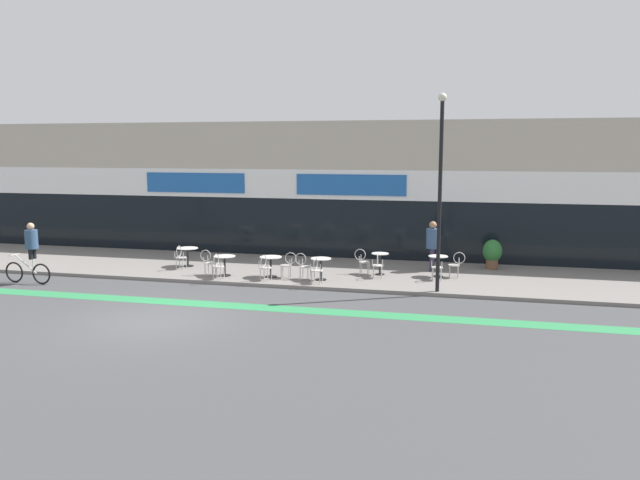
# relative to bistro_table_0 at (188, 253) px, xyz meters

# --- Properties ---
(ground_plane) EXTENTS (120.00, 120.00, 0.00)m
(ground_plane) POSITION_rel_bistro_table_0_xyz_m (2.29, -6.77, -0.63)
(ground_plane) COLOR #424244
(sidewalk_slab) EXTENTS (40.00, 5.50, 0.12)m
(sidewalk_slab) POSITION_rel_bistro_table_0_xyz_m (2.29, 0.48, -0.57)
(sidewalk_slab) COLOR slate
(sidewalk_slab) RESTS_ON ground
(storefront_facade) EXTENTS (40.00, 4.06, 5.68)m
(storefront_facade) POSITION_rel_bistro_table_0_xyz_m (2.29, 5.20, 2.19)
(storefront_facade) COLOR #B2A899
(storefront_facade) RESTS_ON ground
(bike_lane_stripe) EXTENTS (36.00, 0.70, 0.01)m
(bike_lane_stripe) POSITION_rel_bistro_table_0_xyz_m (2.29, -4.82, -0.63)
(bike_lane_stripe) COLOR #2D844C
(bike_lane_stripe) RESTS_ON ground
(bistro_table_0) EXTENTS (0.79, 0.79, 0.71)m
(bistro_table_0) POSITION_rel_bistro_table_0_xyz_m (0.00, 0.00, 0.00)
(bistro_table_0) COLOR black
(bistro_table_0) RESTS_ON sidewalk_slab
(bistro_table_1) EXTENTS (0.77, 0.77, 0.71)m
(bistro_table_1) POSITION_rel_bistro_table_0_xyz_m (2.06, -1.34, 0.00)
(bistro_table_1) COLOR black
(bistro_table_1) RESTS_ON sidewalk_slab
(bistro_table_2) EXTENTS (0.77, 0.77, 0.72)m
(bistro_table_2) POSITION_rel_bistro_table_0_xyz_m (3.71, -1.15, 0.01)
(bistro_table_2) COLOR black
(bistro_table_2) RESTS_ON sidewalk_slab
(bistro_table_3) EXTENTS (0.71, 0.71, 0.76)m
(bistro_table_3) POSITION_rel_bistro_table_0_xyz_m (5.52, -1.22, 0.02)
(bistro_table_3) COLOR black
(bistro_table_3) RESTS_ON sidewalk_slab
(bistro_table_4) EXTENTS (0.61, 0.61, 0.78)m
(bistro_table_4) POSITION_rel_bistro_table_0_xyz_m (7.36, 0.15, 0.03)
(bistro_table_4) COLOR black
(bistro_table_4) RESTS_ON sidewalk_slab
(bistro_table_5) EXTENTS (0.68, 0.68, 0.74)m
(bistro_table_5) POSITION_rel_bistro_table_0_xyz_m (9.38, 0.29, 0.01)
(bistro_table_5) COLOR black
(bistro_table_5) RESTS_ON sidewalk_slab
(cafe_chair_0_near) EXTENTS (0.40, 0.58, 0.90)m
(cafe_chair_0_near) POSITION_rel_bistro_table_0_xyz_m (0.00, -0.63, 0.00)
(cafe_chair_0_near) COLOR #B7B2AD
(cafe_chair_0_near) RESTS_ON sidewalk_slab
(cafe_chair_1_near) EXTENTS (0.41, 0.58, 0.90)m
(cafe_chair_1_near) POSITION_rel_bistro_table_0_xyz_m (2.06, -1.97, 0.00)
(cafe_chair_1_near) COLOR #B7B2AD
(cafe_chair_1_near) RESTS_ON sidewalk_slab
(cafe_chair_1_side) EXTENTS (0.58, 0.41, 0.90)m
(cafe_chair_1_side) POSITION_rel_bistro_table_0_xyz_m (1.43, -1.34, 0.00)
(cafe_chair_1_side) COLOR #B7B2AD
(cafe_chair_1_side) RESTS_ON sidewalk_slab
(cafe_chair_2_near) EXTENTS (0.45, 0.60, 0.90)m
(cafe_chair_2_near) POSITION_rel_bistro_table_0_xyz_m (3.70, -1.78, 0.00)
(cafe_chair_2_near) COLOR #B7B2AD
(cafe_chair_2_near) RESTS_ON sidewalk_slab
(cafe_chair_2_side) EXTENTS (0.59, 0.43, 0.90)m
(cafe_chair_2_side) POSITION_rel_bistro_table_0_xyz_m (4.33, -1.15, 0.00)
(cafe_chair_2_side) COLOR #B7B2AD
(cafe_chair_2_side) RESTS_ON sidewalk_slab
(cafe_chair_3_near) EXTENTS (0.42, 0.59, 0.90)m
(cafe_chair_3_near) POSITION_rel_bistro_table_0_xyz_m (5.52, -1.85, 0.00)
(cafe_chair_3_near) COLOR #B7B2AD
(cafe_chair_3_near) RESTS_ON sidewalk_slab
(cafe_chair_3_side) EXTENTS (0.59, 0.43, 0.90)m
(cafe_chair_3_side) POSITION_rel_bistro_table_0_xyz_m (4.90, -1.21, 0.00)
(cafe_chair_3_side) COLOR #B7B2AD
(cafe_chair_3_side) RESTS_ON sidewalk_slab
(cafe_chair_4_near) EXTENTS (0.44, 0.59, 0.90)m
(cafe_chair_4_near) POSITION_rel_bistro_table_0_xyz_m (7.36, -0.47, 0.00)
(cafe_chair_4_near) COLOR #B7B2AD
(cafe_chair_4_near) RESTS_ON sidewalk_slab
(cafe_chair_4_side) EXTENTS (0.58, 0.40, 0.90)m
(cafe_chair_4_side) POSITION_rel_bistro_table_0_xyz_m (6.73, 0.15, 0.00)
(cafe_chair_4_side) COLOR #B7B2AD
(cafe_chair_4_side) RESTS_ON sidewalk_slab
(cafe_chair_5_near) EXTENTS (0.41, 0.58, 0.90)m
(cafe_chair_5_near) POSITION_rel_bistro_table_0_xyz_m (9.38, -0.33, 0.00)
(cafe_chair_5_near) COLOR #B7B2AD
(cafe_chair_5_near) RESTS_ON sidewalk_slab
(cafe_chair_5_side) EXTENTS (0.58, 0.42, 0.90)m
(cafe_chair_5_side) POSITION_rel_bistro_table_0_xyz_m (10.01, 0.29, 0.00)
(cafe_chair_5_side) COLOR #B7B2AD
(cafe_chair_5_side) RESTS_ON sidewalk_slab
(planter_pot) EXTENTS (0.71, 0.71, 1.10)m
(planter_pot) POSITION_rel_bistro_table_0_xyz_m (11.27, 2.21, 0.09)
(planter_pot) COLOR brown
(planter_pot) RESTS_ON sidewalk_slab
(lamp_post) EXTENTS (0.26, 0.26, 6.12)m
(lamp_post) POSITION_rel_bistro_table_0_xyz_m (9.49, -2.02, 2.96)
(lamp_post) COLOR black
(lamp_post) RESTS_ON sidewalk_slab
(cyclist_0) EXTENTS (1.83, 0.49, 2.10)m
(cyclist_0) POSITION_rel_bistro_table_0_xyz_m (-4.07, -3.58, 0.54)
(cyclist_0) COLOR black
(cyclist_0) RESTS_ON ground
(pedestrian_near_end) EXTENTS (0.48, 0.48, 1.83)m
(pedestrian_near_end) POSITION_rel_bistro_table_0_xyz_m (9.11, 1.33, 0.57)
(pedestrian_near_end) COLOR #382D47
(pedestrian_near_end) RESTS_ON sidewalk_slab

